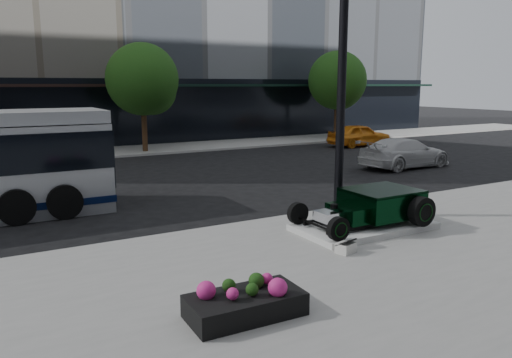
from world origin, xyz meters
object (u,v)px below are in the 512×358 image
flower_planter (245,303)px  white_sedan (405,153)px  hot_rod (375,205)px  lamppost (342,83)px  yellow_taxi (359,135)px

flower_planter → white_sedan: white_sedan is taller
hot_rod → lamppost: size_ratio=0.42×
white_sedan → yellow_taxi: 7.82m
hot_rod → flower_planter: hot_rod is taller
hot_rod → white_sedan: (8.11, 6.79, -0.04)m
lamppost → white_sedan: lamppost is taller
hot_rod → lamppost: lamppost is taller
lamppost → white_sedan: 10.24m
yellow_taxi → lamppost: bearing=140.0°
lamppost → flower_planter: (-5.09, -4.05, -3.35)m
white_sedan → hot_rod: bearing=127.7°
flower_planter → yellow_taxi: bearing=44.5°
flower_planter → hot_rod: bearing=27.5°
lamppost → white_sedan: size_ratio=1.70×
hot_rod → yellow_taxi: bearing=49.9°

